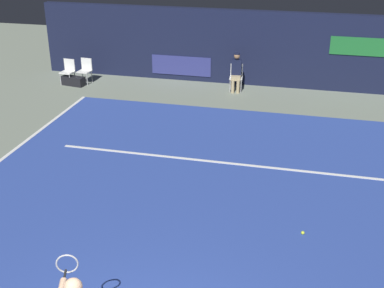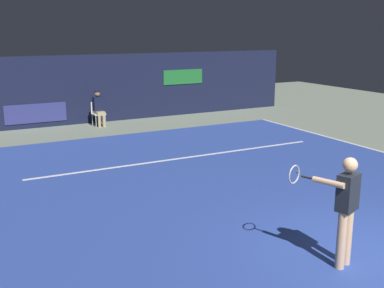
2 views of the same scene
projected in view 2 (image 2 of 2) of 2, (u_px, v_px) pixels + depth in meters
ground_plane at (220, 178)px, 11.73m from camera, size 32.66×32.66×0.00m
court_surface at (220, 177)px, 11.73m from camera, size 11.11×11.48×0.01m
line_sideline_left at (378, 151)px, 14.24m from camera, size 0.10×11.48×0.01m
line_service at (183, 158)px, 13.45m from camera, size 8.66×0.10×0.01m
back_wall at (108, 88)px, 18.72m from camera, size 16.11×0.33×2.60m
tennis_player at (345, 205)px, 7.13m from camera, size 0.84×0.92×1.73m
line_judge_on_chair at (98, 108)px, 17.78m from camera, size 0.48×0.56×1.32m
tennis_ball at (298, 172)px, 12.06m from camera, size 0.07×0.07×0.07m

